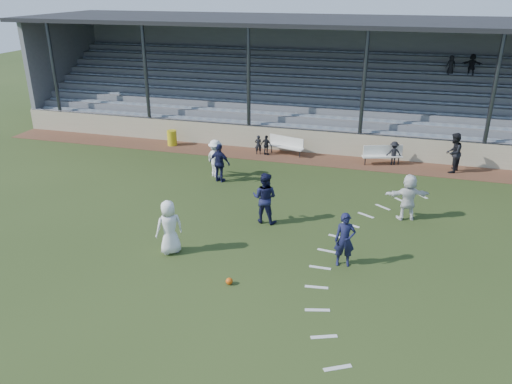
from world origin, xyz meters
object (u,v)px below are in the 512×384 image
football (229,281)px  player_navy_lead (345,240)px  trash_bin (172,138)px  bench_left (286,144)px  player_white_lead (169,227)px  official (453,153)px  bench_right (383,153)px

football → player_navy_lead: (3.19, 2.08, 0.80)m
trash_bin → player_navy_lead: (10.73, -10.29, 0.46)m
bench_left → player_white_lead: 11.33m
bench_left → football: size_ratio=9.51×
official → bench_left: bearing=-72.1°
player_navy_lead → official: bearing=57.7°
trash_bin → player_white_lead: size_ratio=0.45×
football → trash_bin: bearing=121.4°
bench_left → player_white_lead: size_ratio=1.08×
bench_right → official: size_ratio=1.05×
bench_right → football: (-3.92, -12.37, -0.48)m
official → player_navy_lead: bearing=-0.8°
player_white_lead → official: (9.71, 10.79, 0.04)m
bench_right → football: size_ratio=9.45×
football → player_navy_lead: size_ratio=0.12×
bench_right → player_white_lead: 12.80m
trash_bin → football: (7.54, -12.37, -0.34)m
trash_bin → player_white_lead: 12.15m
player_white_lead → official: bearing=-174.0°
bench_right → official: 3.29m
player_navy_lead → football: bearing=-157.4°
football → player_white_lead: bearing=152.5°
bench_right → player_navy_lead: size_ratio=1.11×
bench_left → player_navy_lead: (4.25, -10.46, 0.32)m
bench_left → official: official is taller
bench_right → football: bench_right is taller
trash_bin → football: size_ratio=3.95×
bench_left → player_white_lead: player_white_lead is taller
official → player_white_lead: bearing=-21.0°
football → official: size_ratio=0.11×
player_white_lead → bench_left: bearing=-139.5°
bench_left → official: size_ratio=1.06×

